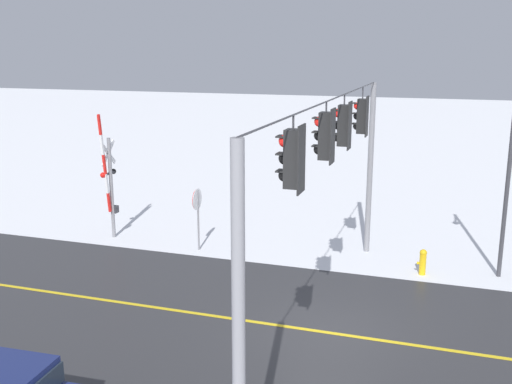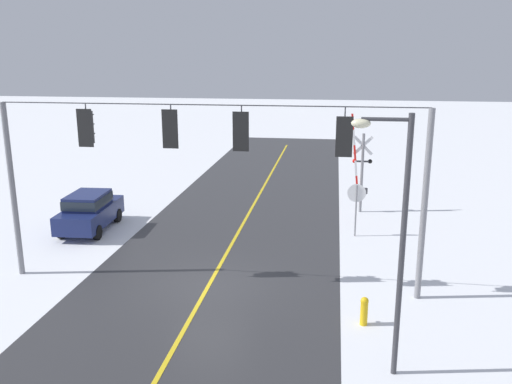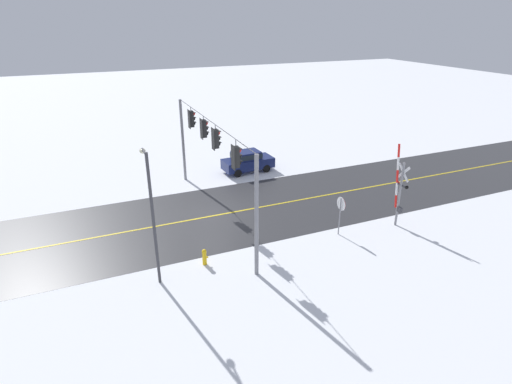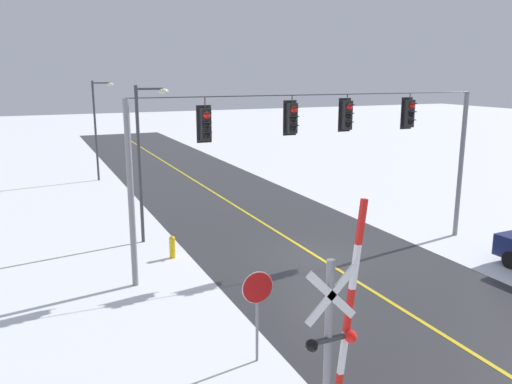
# 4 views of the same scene
# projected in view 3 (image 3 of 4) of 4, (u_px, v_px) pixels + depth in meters

# --- Properties ---
(ground_plane) EXTENTS (160.00, 160.00, 0.00)m
(ground_plane) POSITION_uv_depth(u_px,v_px,m) (213.00, 216.00, 26.45)
(ground_plane) COLOR white
(road_asphalt) EXTENTS (9.00, 80.00, 0.01)m
(road_asphalt) POSITION_uv_depth(u_px,v_px,m) (115.00, 234.00, 24.27)
(road_asphalt) COLOR #303033
(road_asphalt) RESTS_ON ground
(lane_centre_line) EXTENTS (0.14, 72.00, 0.01)m
(lane_centre_line) POSITION_uv_depth(u_px,v_px,m) (115.00, 234.00, 24.27)
(lane_centre_line) COLOR gold
(lane_centre_line) RESTS_ON ground
(signal_span) EXTENTS (14.20, 0.47, 6.22)m
(signal_span) POSITION_uv_depth(u_px,v_px,m) (211.00, 149.00, 24.67)
(signal_span) COLOR gray
(signal_span) RESTS_ON ground
(stop_sign) EXTENTS (0.80, 0.09, 2.35)m
(stop_sign) POSITION_uv_depth(u_px,v_px,m) (341.00, 207.00, 23.60)
(stop_sign) COLOR gray
(stop_sign) RESTS_ON ground
(railroad_crossing) EXTENTS (1.14, 0.31, 4.97)m
(railroad_crossing) POSITION_uv_depth(u_px,v_px,m) (400.00, 189.00, 24.49)
(railroad_crossing) COLOR gray
(railroad_crossing) RESTS_ON ground
(parked_car_navy) EXTENTS (1.98, 4.27, 1.74)m
(parked_car_navy) POSITION_uv_depth(u_px,v_px,m) (247.00, 161.00, 33.61)
(parked_car_navy) COLOR navy
(parked_car_navy) RESTS_ON ground
(streetlamp_near) EXTENTS (1.39, 0.28, 6.50)m
(streetlamp_near) POSITION_uv_depth(u_px,v_px,m) (151.00, 206.00, 18.55)
(streetlamp_near) COLOR #38383D
(streetlamp_near) RESTS_ON ground
(fire_hydrant) EXTENTS (0.24, 0.31, 0.88)m
(fire_hydrant) POSITION_uv_depth(u_px,v_px,m) (204.00, 256.00, 21.14)
(fire_hydrant) COLOR gold
(fire_hydrant) RESTS_ON ground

